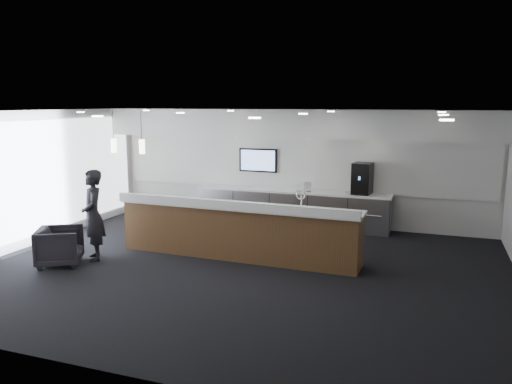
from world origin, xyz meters
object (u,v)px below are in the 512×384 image
(armchair, at_px, (60,246))
(service_counter, at_px, (238,230))
(coffee_machine, at_px, (362,179))
(lounge_guest, at_px, (93,215))

(armchair, bearing_deg, service_counter, -91.78)
(coffee_machine, height_order, armchair, coffee_machine)
(service_counter, height_order, coffee_machine, coffee_machine)
(coffee_machine, distance_m, armchair, 7.03)
(service_counter, xyz_separation_m, armchair, (-3.13, -1.63, -0.20))
(armchair, bearing_deg, lounge_guest, -67.71)
(lounge_guest, bearing_deg, coffee_machine, 89.91)
(service_counter, height_order, armchair, service_counter)
(coffee_machine, height_order, lounge_guest, lounge_guest)
(service_counter, distance_m, lounge_guest, 2.94)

